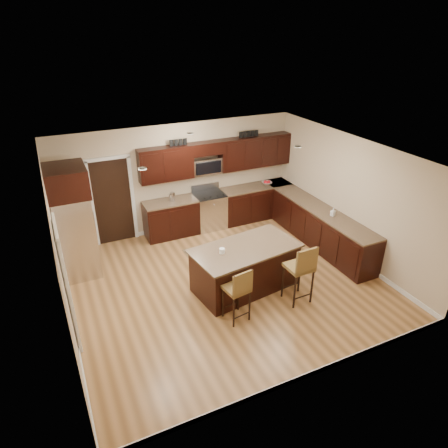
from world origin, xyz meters
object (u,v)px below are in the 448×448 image
stool_left (239,289)px  refrigerator (73,221)px  range (209,210)px  island (245,269)px  stool_right (301,268)px

stool_left → refrigerator: 3.69m
stool_left → refrigerator: bearing=120.7°
range → refrigerator: 3.47m
island → refrigerator: bearing=138.0°
stool_right → range: bearing=93.4°
stool_right → refrigerator: refrigerator is taller
refrigerator → stool_right: bearing=-38.0°
island → stool_left: stool_left is taller
stool_right → stool_left: bearing=178.0°
range → refrigerator: refrigerator is taller
island → stool_right: stool_right is taller
stool_left → refrigerator: (-2.33, 2.82, 0.54)m
stool_left → island: bearing=46.9°
range → island: range is taller
range → stool_right: 3.62m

